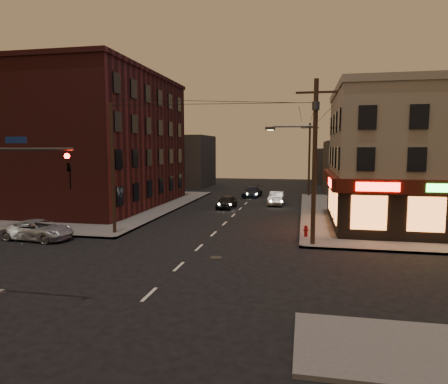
% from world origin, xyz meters
% --- Properties ---
extents(ground, '(120.00, 120.00, 0.00)m').
position_xyz_m(ground, '(0.00, 0.00, 0.00)').
color(ground, black).
rests_on(ground, ground).
extents(sidewalk_ne, '(24.00, 28.00, 0.15)m').
position_xyz_m(sidewalk_ne, '(18.00, 19.00, 0.07)').
color(sidewalk_ne, '#514F4C').
rests_on(sidewalk_ne, ground).
extents(sidewalk_nw, '(24.00, 28.00, 0.15)m').
position_xyz_m(sidewalk_nw, '(-18.00, 19.00, 0.07)').
color(sidewalk_nw, '#514F4C').
rests_on(sidewalk_nw, ground).
extents(pizza_building, '(15.85, 12.85, 10.50)m').
position_xyz_m(pizza_building, '(15.93, 13.43, 5.35)').
color(pizza_building, gray).
rests_on(pizza_building, sidewalk_ne).
extents(brick_apartment, '(12.00, 20.00, 13.00)m').
position_xyz_m(brick_apartment, '(-14.50, 19.00, 6.65)').
color(brick_apartment, '#4B1A18').
rests_on(brick_apartment, sidewalk_nw).
extents(bg_building_ne_a, '(10.00, 12.00, 7.00)m').
position_xyz_m(bg_building_ne_a, '(14.00, 38.00, 3.50)').
color(bg_building_ne_a, '#3F3D3A').
rests_on(bg_building_ne_a, ground).
extents(bg_building_nw, '(9.00, 10.00, 8.00)m').
position_xyz_m(bg_building_nw, '(-13.00, 42.00, 4.00)').
color(bg_building_nw, '#3F3D3A').
rests_on(bg_building_nw, ground).
extents(bg_building_ne_b, '(8.00, 8.00, 6.00)m').
position_xyz_m(bg_building_ne_b, '(12.00, 52.00, 3.00)').
color(bg_building_ne_b, '#3F3D3A').
rests_on(bg_building_ne_b, ground).
extents(utility_pole_main, '(4.20, 0.44, 10.00)m').
position_xyz_m(utility_pole_main, '(6.68, 5.80, 5.76)').
color(utility_pole_main, '#382619').
rests_on(utility_pole_main, sidewalk_ne).
extents(utility_pole_far, '(0.26, 0.26, 9.00)m').
position_xyz_m(utility_pole_far, '(6.80, 32.00, 4.65)').
color(utility_pole_far, '#382619').
rests_on(utility_pole_far, sidewalk_ne).
extents(utility_pole_west, '(0.24, 0.24, 9.00)m').
position_xyz_m(utility_pole_west, '(-6.80, 6.50, 4.65)').
color(utility_pole_west, '#382619').
rests_on(utility_pole_west, sidewalk_nw).
extents(suv_cross, '(4.94, 2.68, 1.32)m').
position_xyz_m(suv_cross, '(-10.99, 4.00, 0.66)').
color(suv_cross, '#A1A3A9').
rests_on(suv_cross, ground).
extents(sedan_near, '(1.82, 3.88, 1.29)m').
position_xyz_m(sedan_near, '(-1.41, 20.14, 0.64)').
color(sedan_near, black).
rests_on(sedan_near, ground).
extents(sedan_mid, '(1.69, 4.34, 1.41)m').
position_xyz_m(sedan_mid, '(3.37, 23.66, 0.70)').
color(sedan_mid, gray).
rests_on(sedan_mid, ground).
extents(sedan_far, '(2.32, 4.76, 1.33)m').
position_xyz_m(sedan_far, '(-0.03, 29.75, 0.67)').
color(sedan_far, black).
rests_on(sedan_far, ground).
extents(fire_hydrant, '(0.35, 0.35, 0.77)m').
position_xyz_m(fire_hydrant, '(6.40, 7.79, 0.57)').
color(fire_hydrant, maroon).
rests_on(fire_hydrant, sidewalk_ne).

